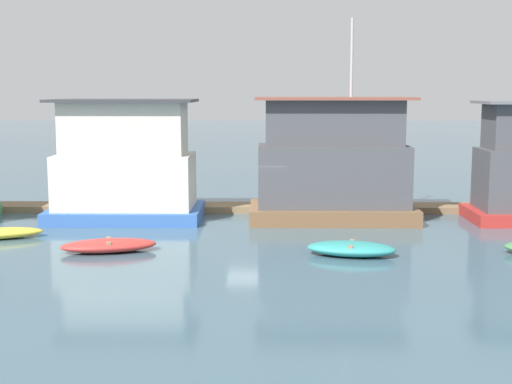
{
  "coord_description": "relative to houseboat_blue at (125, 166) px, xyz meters",
  "views": [
    {
      "loc": [
        0.45,
        -30.02,
        5.58
      ],
      "look_at": [
        0.0,
        -1.0,
        1.4
      ],
      "focal_mm": 50.0,
      "sensor_mm": 36.0,
      "label": 1
    }
  ],
  "objects": [
    {
      "name": "houseboat_blue",
      "position": [
        0.0,
        0.0,
        0.0
      ],
      "size": [
        6.51,
        3.98,
        5.18
      ],
      "color": "#3866B7",
      "rests_on": "ground_plane"
    },
    {
      "name": "dinghy_teal",
      "position": [
        8.96,
        -6.75,
        -2.08
      ],
      "size": [
        3.21,
        1.95,
        0.48
      ],
      "color": "teal",
      "rests_on": "ground_plane"
    },
    {
      "name": "dock_walkway",
      "position": [
        5.64,
        2.2,
        -2.17
      ],
      "size": [
        42.4,
        1.66,
        0.3
      ],
      "primitive_type": "cube",
      "color": "#846B4C",
      "rests_on": "ground_plane"
    },
    {
      "name": "dinghy_red",
      "position": [
        0.61,
        -6.31,
        -2.09
      ],
      "size": [
        3.49,
        2.01,
        0.46
      ],
      "color": "red",
      "rests_on": "ground_plane"
    },
    {
      "name": "houseboat_brown",
      "position": [
        8.9,
        -0.11,
        0.04
      ],
      "size": [
        7.06,
        3.67,
        8.53
      ],
      "color": "brown",
      "rests_on": "ground_plane"
    },
    {
      "name": "ground_plane",
      "position": [
        5.64,
        -0.37,
        -2.32
      ],
      "size": [
        200.0,
        200.0,
        0.0
      ],
      "primitive_type": "plane",
      "color": "#426070"
    }
  ]
}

